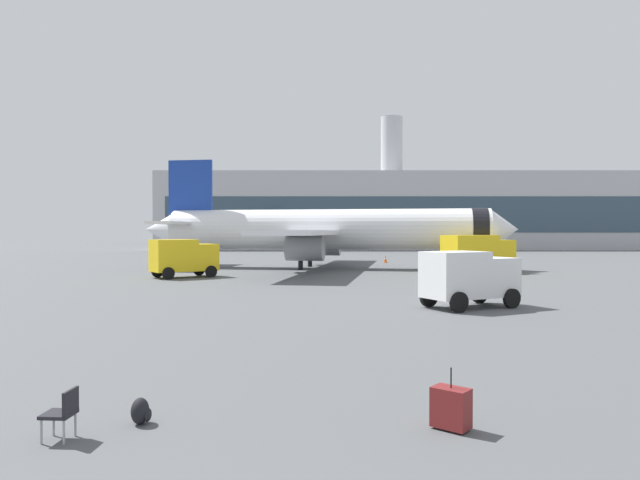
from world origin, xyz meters
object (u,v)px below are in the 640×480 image
object	(u,v)px
safety_cone_near	(387,259)
rolling_suitcase	(452,408)
airplane_at_gate	(325,230)
cargo_van	(470,276)
safety_cone_mid	(428,273)
service_truck	(185,256)
traveller_backpack	(142,411)
gate_chair	(64,411)
fuel_truck	(479,252)

from	to	relation	value
safety_cone_near	rolling_suitcase	bearing A→B (deg)	-95.36
airplane_at_gate	cargo_van	world-z (taller)	airplane_at_gate
safety_cone_near	safety_cone_mid	bearing A→B (deg)	-87.76
service_truck	cargo_van	bearing A→B (deg)	-44.78
traveller_backpack	gate_chair	distance (m)	1.35
service_truck	traveller_backpack	distance (m)	33.68
traveller_backpack	safety_cone_mid	bearing A→B (deg)	70.83
airplane_at_gate	fuel_truck	xyz separation A→B (m)	(12.84, -6.14, -1.88)
rolling_suitcase	traveller_backpack	distance (m)	5.59
service_truck	cargo_van	distance (m)	24.29
rolling_suitcase	traveller_backpack	world-z (taller)	rolling_suitcase
cargo_van	airplane_at_gate	bearing A→B (deg)	103.22
service_truck	rolling_suitcase	xyz separation A→B (m)	(12.72, -33.16, -1.22)
safety_cone_mid	rolling_suitcase	bearing A→B (deg)	-100.00
fuel_truck	traveller_backpack	size ratio (longest dim) A/B	13.46
airplane_at_gate	service_truck	distance (m)	15.17
cargo_van	fuel_truck	bearing A→B (deg)	73.51
traveller_backpack	service_truck	bearing A→B (deg)	102.25
rolling_suitcase	gate_chair	size ratio (longest dim) A/B	1.28
airplane_at_gate	rolling_suitcase	bearing A→B (deg)	-87.43
safety_cone_near	safety_cone_mid	xyz separation A→B (m)	(0.80, -20.53, -0.03)
safety_cone_mid	rolling_suitcase	world-z (taller)	rolling_suitcase
rolling_suitcase	traveller_backpack	size ratio (longest dim) A/B	2.29
airplane_at_gate	cargo_van	size ratio (longest dim) A/B	7.39
airplane_at_gate	cargo_van	xyz separation A→B (m)	(6.48, -27.60, -2.21)
rolling_suitcase	cargo_van	bearing A→B (deg)	74.25
traveller_backpack	gate_chair	world-z (taller)	gate_chair
gate_chair	safety_cone_near	bearing A→B (deg)	77.85
fuel_truck	cargo_van	world-z (taller)	fuel_truck
traveller_backpack	safety_cone_near	bearing A→B (deg)	78.75
service_truck	traveller_backpack	xyz separation A→B (m)	(7.14, -32.88, -1.37)
rolling_suitcase	gate_chair	distance (m)	6.66
rolling_suitcase	fuel_truck	bearing A→B (deg)	73.82
airplane_at_gate	safety_cone_near	xyz separation A→B (m)	(6.99, 9.98, -3.25)
safety_cone_mid	traveller_backpack	distance (m)	34.74
service_truck	traveller_backpack	size ratio (longest dim) A/B	10.81
safety_cone_mid	gate_chair	xyz separation A→B (m)	(-12.47, -33.62, 0.13)
cargo_van	safety_cone_mid	world-z (taller)	cargo_van
fuel_truck	safety_cone_near	world-z (taller)	fuel_truck
gate_chair	fuel_truck	bearing A→B (deg)	65.28
traveller_backpack	cargo_van	bearing A→B (deg)	57.35
service_truck	safety_cone_mid	size ratio (longest dim) A/B	6.92
safety_cone_mid	rolling_suitcase	xyz separation A→B (m)	(-5.83, -33.09, 0.02)
rolling_suitcase	service_truck	bearing A→B (deg)	110.99
safety_cone_mid	traveller_backpack	bearing A→B (deg)	-109.17
traveller_backpack	gate_chair	xyz separation A→B (m)	(-1.05, -0.80, 0.27)
safety_cone_near	traveller_backpack	world-z (taller)	safety_cone_near
safety_cone_near	safety_cone_mid	size ratio (longest dim) A/B	1.09
safety_cone_near	safety_cone_mid	world-z (taller)	safety_cone_near
service_truck	safety_cone_mid	distance (m)	18.59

